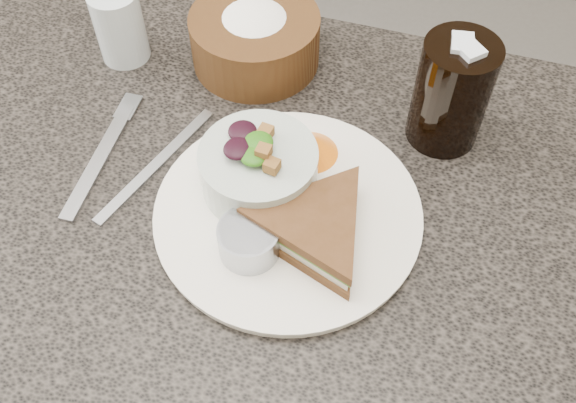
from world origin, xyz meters
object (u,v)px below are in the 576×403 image
at_px(cola_glass, 452,89).
at_px(water_glass, 120,26).
at_px(bread_basket, 255,31).
at_px(dining_table, 252,328).
at_px(dressing_ramekin, 249,240).
at_px(salad_bowl, 258,163).
at_px(sandwich, 315,228).
at_px(dinner_plate, 288,213).

distance_m(cola_glass, water_glass, 0.45).
relative_size(bread_basket, water_glass, 1.73).
distance_m(dining_table, dressing_ramekin, 0.42).
bearing_deg(dressing_ramekin, dining_table, 118.78).
bearing_deg(salad_bowl, cola_glass, 39.47).
relative_size(sandwich, cola_glass, 1.11).
distance_m(dressing_ramekin, bread_basket, 0.32).
distance_m(dining_table, water_glass, 0.52).
relative_size(dinner_plate, water_glass, 3.00).
distance_m(sandwich, bread_basket, 0.32).
relative_size(sandwich, dressing_ramekin, 2.53).
relative_size(dining_table, bread_basket, 5.66).
xyz_separation_m(dining_table, dressing_ramekin, (0.04, -0.08, 0.41)).
relative_size(sandwich, water_glass, 1.67).
bearing_deg(dinner_plate, sandwich, -36.38).
relative_size(dinner_plate, cola_glass, 1.99).
bearing_deg(salad_bowl, dining_table, -154.16).
relative_size(salad_bowl, water_glass, 1.34).
bearing_deg(cola_glass, bread_basket, 167.30).
bearing_deg(sandwich, dinner_plate, 162.73).
height_order(dressing_ramekin, water_glass, water_glass).
bearing_deg(dinner_plate, dressing_ramekin, -110.63).
height_order(dinner_plate, water_glass, water_glass).
relative_size(dinner_plate, bread_basket, 1.73).
height_order(salad_bowl, dressing_ramekin, salad_bowl).
xyz_separation_m(dinner_plate, water_glass, (-0.30, 0.20, 0.04)).
bearing_deg(salad_bowl, bread_basket, 110.02).
distance_m(dinner_plate, sandwich, 0.06).
xyz_separation_m(dinner_plate, dressing_ramekin, (-0.02, -0.06, 0.03)).
relative_size(dressing_ramekin, cola_glass, 0.44).
distance_m(salad_bowl, dressing_ramekin, 0.09).
height_order(dressing_ramekin, cola_glass, cola_glass).
height_order(sandwich, dressing_ramekin, sandwich).
bearing_deg(sandwich, bread_basket, 139.82).
height_order(dinner_plate, dressing_ramekin, dressing_ramekin).
height_order(dining_table, dressing_ramekin, dressing_ramekin).
relative_size(salad_bowl, bread_basket, 0.77).
relative_size(sandwich, salad_bowl, 1.25).
bearing_deg(dining_table, dressing_ramekin, -61.22).
xyz_separation_m(sandwich, bread_basket, (-0.16, 0.27, 0.01)).
relative_size(dining_table, water_glass, 9.83).
xyz_separation_m(dressing_ramekin, water_glass, (-0.28, 0.26, 0.02)).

